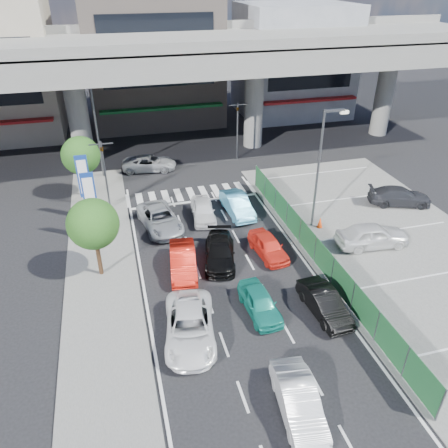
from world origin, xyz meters
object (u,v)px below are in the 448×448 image
object	(u,v)px
tree_far	(81,155)
sedan_white_mid_left	(190,326)
taxi_teal_mid	(260,303)
sedan_white_front_mid	(203,210)
traffic_light_left	(103,159)
street_lamp_right	(322,160)
wagon_silver_front_left	(160,219)
taxi_orange_left	(183,261)
kei_truck_front_right	(237,205)
street_lamp_left	(98,121)
hatch_white_back_mid	(298,401)
hatch_black_mid_right	(324,303)
taxi_orange_right	(268,246)
parked_sedan_dgrey	(400,196)
signboard_far	(84,178)
traffic_light_right	(238,117)
tree_near	(93,224)
traffic_cone	(320,222)
sedan_black_mid	(220,252)
crossing_wagon_silver	(149,163)
signboard_near	(90,197)
parked_sedan_white	(372,235)

from	to	relation	value
tree_far	sedan_white_mid_left	xyz separation A→B (m)	(4.77, -16.64, -2.70)
taxi_teal_mid	sedan_white_front_mid	world-z (taller)	sedan_white_front_mid
sedan_white_front_mid	traffic_light_left	bearing A→B (deg)	159.29
traffic_light_left	taxi_teal_mid	xyz separation A→B (m)	(6.94, -13.29, -3.32)
street_lamp_right	wagon_silver_front_left	size ratio (longest dim) A/B	1.65
taxi_orange_left	sedan_white_front_mid	world-z (taller)	taxi_orange_left
sedan_white_front_mid	kei_truck_front_right	bearing A→B (deg)	7.73
street_lamp_left	hatch_white_back_mid	size ratio (longest dim) A/B	1.99
hatch_black_mid_right	taxi_orange_left	xyz separation A→B (m)	(-6.25, 5.41, 0.05)
sedan_white_front_mid	taxi_orange_right	bearing A→B (deg)	-56.97
hatch_black_mid_right	sedan_white_mid_left	bearing A→B (deg)	176.12
hatch_white_back_mid	parked_sedan_dgrey	distance (m)	20.30
signboard_far	sedan_white_front_mid	world-z (taller)	signboard_far
wagon_silver_front_left	hatch_white_back_mid	bearing A→B (deg)	-87.54
traffic_light_left	traffic_light_right	distance (m)	13.63
street_lamp_right	hatch_black_mid_right	distance (m)	9.76
tree_near	taxi_orange_right	distance (m)	10.31
signboard_far	street_lamp_left	bearing A→B (deg)	79.69
traffic_light_right	sedan_white_front_mid	bearing A→B (deg)	-118.35
taxi_teal_mid	parked_sedan_dgrey	xyz separation A→B (m)	(13.81, 8.48, 0.10)
street_lamp_right	traffic_cone	size ratio (longest dim) A/B	10.87
street_lamp_left	tree_near	world-z (taller)	street_lamp_left
traffic_cone	hatch_black_mid_right	bearing A→B (deg)	-114.39
traffic_light_right	sedan_black_mid	size ratio (longest dim) A/B	1.20
sedan_black_mid	crossing_wagon_silver	world-z (taller)	crossing_wagon_silver
sedan_black_mid	traffic_light_left	bearing A→B (deg)	139.70
taxi_orange_right	traffic_cone	xyz separation A→B (m)	(4.48, 2.13, -0.19)
signboard_far	sedan_black_mid	xyz separation A→B (m)	(7.51, -7.37, -2.43)
tree_far	sedan_black_mid	xyz separation A→B (m)	(7.71, -10.88, -2.76)
sedan_white_mid_left	traffic_cone	distance (m)	13.00
signboard_far	taxi_teal_mid	bearing A→B (deg)	-55.84
signboard_near	taxi_orange_right	xyz separation A→B (m)	(10.12, -4.51, -2.44)
sedan_white_front_mid	parked_sedan_white	distance (m)	11.32
sedan_black_mid	kei_truck_front_right	distance (m)	6.04
sedan_white_front_mid	parked_sedan_white	bearing A→B (deg)	-28.11
street_lamp_right	taxi_teal_mid	xyz separation A→B (m)	(-6.44, -7.29, -4.16)
traffic_light_left	sedan_white_mid_left	size ratio (longest dim) A/B	1.05
crossing_wagon_silver	traffic_light_right	bearing A→B (deg)	-76.91
crossing_wagon_silver	taxi_orange_left	bearing A→B (deg)	-170.01
traffic_light_right	sedan_black_mid	distance (m)	16.70
sedan_white_front_mid	hatch_black_mid_right	bearing A→B (deg)	-65.78
street_lamp_left	parked_sedan_white	world-z (taller)	street_lamp_left
tree_far	wagon_silver_front_left	size ratio (longest dim) A/B	0.99
street_lamp_left	signboard_far	bearing A→B (deg)	-100.31
street_lamp_right	crossing_wagon_silver	size ratio (longest dim) A/B	1.74
taxi_teal_mid	traffic_light_left	bearing A→B (deg)	114.57
sedan_black_mid	taxi_orange_right	world-z (taller)	sedan_black_mid
hatch_white_back_mid	parked_sedan_white	world-z (taller)	parked_sedan_white
sedan_black_mid	crossing_wagon_silver	bearing A→B (deg)	113.18
street_lamp_right	tree_near	bearing A→B (deg)	-171.97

